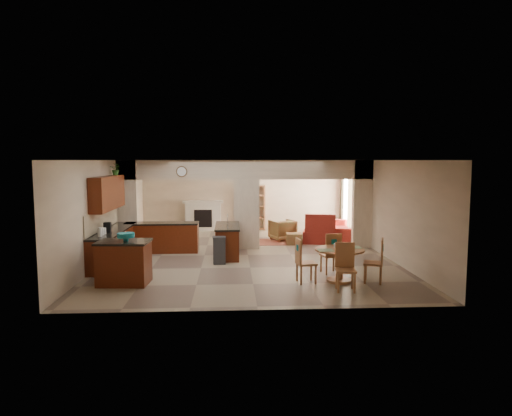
{
  "coord_description": "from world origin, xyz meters",
  "views": [
    {
      "loc": [
        -0.49,
        -13.29,
        2.8
      ],
      "look_at": [
        0.26,
        0.3,
        1.37
      ],
      "focal_mm": 32.0,
      "sensor_mm": 36.0,
      "label": 1
    }
  ],
  "objects": [
    {
      "name": "rug",
      "position": [
        1.2,
        2.1,
        0.01
      ],
      "size": [
        1.6,
        1.3,
        0.01
      ],
      "primitive_type": "cube",
      "color": "#9B5038",
      "rests_on": "floor"
    },
    {
      "name": "partition_center_pier",
      "position": [
        0.0,
        1.0,
        1.1
      ],
      "size": [
        0.8,
        0.25,
        2.2
      ],
      "primitive_type": "cube",
      "color": "beige",
      "rests_on": "floor"
    },
    {
      "name": "chair_west",
      "position": [
        1.14,
        -3.16,
        0.55
      ],
      "size": [
        0.47,
        0.47,
        1.02
      ],
      "rotation": [
        0.0,
        0.0,
        1.7
      ],
      "color": "#A56539",
      "rests_on": "floor"
    },
    {
      "name": "floor",
      "position": [
        0.0,
        0.0,
        0.0
      ],
      "size": [
        10.0,
        10.0,
        0.0
      ],
      "primitive_type": "plane",
      "color": "#85765C",
      "rests_on": "ground"
    },
    {
      "name": "window_a",
      "position": [
        3.97,
        2.3,
        1.2
      ],
      "size": [
        0.02,
        0.9,
        1.9
      ],
      "primitive_type": "cube",
      "color": "white",
      "rests_on": "wall_right"
    },
    {
      "name": "fruit_bowl",
      "position": [
        1.99,
        -3.17,
        0.85
      ],
      "size": [
        0.28,
        0.28,
        0.15
      ],
      "primitive_type": "cylinder",
      "color": "#6FC129",
      "rests_on": "dining_table"
    },
    {
      "name": "ceiling_fan",
      "position": [
        1.5,
        3.0,
        2.56
      ],
      "size": [
        1.0,
        1.0,
        0.1
      ],
      "primitive_type": "cylinder",
      "color": "white",
      "rests_on": "ceiling"
    },
    {
      "name": "upper_cabinets",
      "position": [
        -3.82,
        -0.8,
        1.92
      ],
      "size": [
        0.35,
        2.4,
        0.9
      ],
      "primitive_type": "cube",
      "color": "#3B1706",
      "rests_on": "wall_left"
    },
    {
      "name": "partition_header",
      "position": [
        0.0,
        1.0,
        2.5
      ],
      "size": [
        8.0,
        0.25,
        0.6
      ],
      "primitive_type": "cube",
      "color": "beige",
      "rests_on": "partition_center_pier"
    },
    {
      "name": "dining_table",
      "position": [
        2.0,
        -3.1,
        0.51
      ],
      "size": [
        1.13,
        1.13,
        0.77
      ],
      "color": "#A56539",
      "rests_on": "floor"
    },
    {
      "name": "plant",
      "position": [
        -3.82,
        0.17,
        2.54
      ],
      "size": [
        0.35,
        0.32,
        0.34
      ],
      "primitive_type": "imported",
      "rotation": [
        0.0,
        0.0,
        -0.2
      ],
      "color": "#1C4512",
      "rests_on": "upper_cabinets"
    },
    {
      "name": "peninsula",
      "position": [
        -0.6,
        -0.11,
        0.46
      ],
      "size": [
        0.7,
        1.85,
        0.91
      ],
      "color": "#3B1706",
      "rests_on": "floor"
    },
    {
      "name": "kitchen_island",
      "position": [
        -2.92,
        -3.02,
        0.5
      ],
      "size": [
        1.2,
        0.89,
        0.99
      ],
      "rotation": [
        0.0,
        0.0,
        -0.07
      ],
      "color": "#3B1706",
      "rests_on": "floor"
    },
    {
      "name": "glazed_door",
      "position": [
        3.97,
        3.15,
        1.05
      ],
      "size": [
        0.02,
        0.7,
        2.1
      ],
      "primitive_type": "cube",
      "color": "white",
      "rests_on": "wall_right"
    },
    {
      "name": "fireplace",
      "position": [
        -1.6,
        4.83,
        0.61
      ],
      "size": [
        1.6,
        0.35,
        1.2
      ],
      "color": "beige",
      "rests_on": "floor"
    },
    {
      "name": "wall_left",
      "position": [
        -4.0,
        0.0,
        1.4
      ],
      "size": [
        0.0,
        10.0,
        10.0
      ],
      "primitive_type": "plane",
      "rotation": [
        1.57,
        0.0,
        1.57
      ],
      "color": "beige",
      "rests_on": "floor"
    },
    {
      "name": "partition_left_pier",
      "position": [
        -3.7,
        1.0,
        1.4
      ],
      "size": [
        0.6,
        0.25,
        2.8
      ],
      "primitive_type": "cube",
      "color": "beige",
      "rests_on": "floor"
    },
    {
      "name": "partition_right_pier",
      "position": [
        3.7,
        1.0,
        1.4
      ],
      "size": [
        0.6,
        0.25,
        2.8
      ],
      "primitive_type": "cube",
      "color": "beige",
      "rests_on": "floor"
    },
    {
      "name": "wall_right",
      "position": [
        4.0,
        0.0,
        1.4
      ],
      "size": [
        0.0,
        10.0,
        10.0
      ],
      "primitive_type": "plane",
      "rotation": [
        1.57,
        0.0,
        -1.57
      ],
      "color": "beige",
      "rests_on": "floor"
    },
    {
      "name": "chaise",
      "position": [
        2.47,
        1.9,
        0.2
      ],
      "size": [
        1.17,
        1.03,
        0.4
      ],
      "primitive_type": "cube",
      "rotation": [
        0.0,
        0.0,
        -0.23
      ],
      "color": "maroon",
      "rests_on": "floor"
    },
    {
      "name": "ottoman",
      "position": [
        1.61,
        1.67,
        0.18
      ],
      "size": [
        0.53,
        0.53,
        0.37
      ],
      "primitive_type": "cube",
      "rotation": [
        0.0,
        0.0,
        -0.05
      ],
      "color": "maroon",
      "rests_on": "floor"
    },
    {
      "name": "drape_b_left",
      "position": [
        3.93,
        3.4,
        1.2
      ],
      "size": [
        0.1,
        0.28,
        2.3
      ],
      "primitive_type": "cube",
      "color": "#3A1917",
      "rests_on": "wall_right"
    },
    {
      "name": "wall_front",
      "position": [
        0.0,
        -5.0,
        1.4
      ],
      "size": [
        8.0,
        0.0,
        8.0
      ],
      "primitive_type": "plane",
      "rotation": [
        -1.57,
        0.0,
        0.0
      ],
      "color": "beige",
      "rests_on": "floor"
    },
    {
      "name": "wall_back",
      "position": [
        0.0,
        5.0,
        1.4
      ],
      "size": [
        8.0,
        0.0,
        8.0
      ],
      "primitive_type": "plane",
      "rotation": [
        1.57,
        0.0,
        0.0
      ],
      "color": "beige",
      "rests_on": "floor"
    },
    {
      "name": "chair_north",
      "position": [
        1.98,
        -2.37,
        0.55
      ],
      "size": [
        0.5,
        0.5,
        1.02
      ],
      "rotation": [
        0.0,
        0.0,
        3.35
      ],
      "color": "#A56539",
      "rests_on": "floor"
    },
    {
      "name": "sofa",
      "position": [
        3.3,
        2.8,
        0.38
      ],
      "size": [
        2.75,
        1.49,
        0.76
      ],
      "primitive_type": "imported",
      "rotation": [
        0.0,
        0.0,
        1.38
      ],
      "color": "maroon",
      "rests_on": "floor"
    },
    {
      "name": "drape_a_left",
      "position": [
        3.93,
        1.7,
        1.2
      ],
      "size": [
        0.1,
        0.28,
        2.3
      ],
      "primitive_type": "cube",
      "color": "#3A1917",
      "rests_on": "wall_right"
    },
    {
      "name": "chair_south",
      "position": [
        1.96,
        -3.77,
        0.55
      ],
      "size": [
        0.47,
        0.47,
        1.02
      ],
      "rotation": [
        0.0,
        0.0,
        -0.12
      ],
      "color": "#A56539",
      "rests_on": "floor"
    },
    {
      "name": "kitchen_counter",
      "position": [
        -3.26,
        -0.25,
        0.46
      ],
      "size": [
        2.52,
        3.29,
        1.48
      ],
      "color": "#3B1706",
      "rests_on": "floor"
    },
    {
      "name": "ceiling",
      "position": [
        0.0,
        0.0,
        2.8
      ],
      "size": [
        10.0,
        10.0,
        0.0
      ],
      "primitive_type": "plane",
      "rotation": [
        3.14,
        0.0,
        0.0
      ],
      "color": "white",
      "rests_on": "wall_back"
    },
    {
      "name": "chair_east",
      "position": [
        2.83,
        -3.25,
        0.55
      ],
      "size": [
        0.54,
        0.54,
        1.02
      ],
      "rotation": [
        0.0,
        0.0,
        4.37
      ],
      "color": "#A56539",
      "rests_on": "floor"
    },
    {
      "name": "armchair",
      "position": [
        1.31,
        2.43,
        0.36
      ],
      "size": [
        1.01,
        1.02,
        0.72
      ],
      "primitive_type": "imported",
      "rotation": [
        0.0,
        0.0,
        3.51
      ],
      "color": "maroon",
      "rests_on": "floor"
    },
    {
      "name": "drape_b_right",
      "position": [
        3.93,
        4.6,
        1.2
      ],
      "size": [
        0.1,
        0.28,
        2.3
      ],
      "primitive_type": "cube",
      "color": "#3A1917",
      "rests_on": "wall_right"
    },
    {
      "name": "window_b",
      "position": [
        3.97,
        4.0,
        1.2
      ],
      "size": [
        0.02,
        0.9,
        1.9
      ],
      "primitive_type": "cube",
      "color": "white",
      "rests_on": "wall_right"
    },
    {
      "name": "wall_clock",
      "position": [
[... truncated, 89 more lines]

